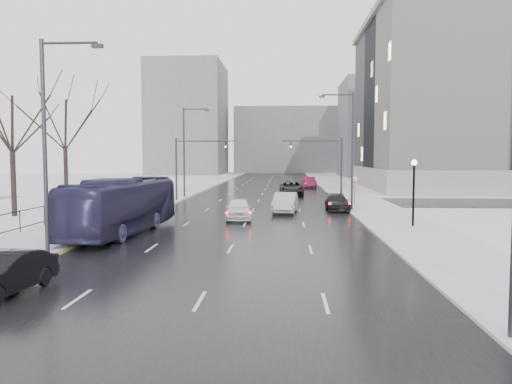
% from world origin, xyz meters
% --- Properties ---
extents(road, '(16.00, 150.00, 0.04)m').
position_xyz_m(road, '(0.00, 60.00, 0.02)').
color(road, black).
rests_on(road, ground).
extents(cross_road, '(130.00, 10.00, 0.04)m').
position_xyz_m(cross_road, '(0.00, 48.00, 0.02)').
color(cross_road, black).
rests_on(cross_road, ground).
extents(sidewalk_left, '(5.00, 150.00, 0.16)m').
position_xyz_m(sidewalk_left, '(-10.50, 60.00, 0.08)').
color(sidewalk_left, silver).
rests_on(sidewalk_left, ground).
extents(sidewalk_right, '(5.00, 150.00, 0.16)m').
position_xyz_m(sidewalk_right, '(10.50, 60.00, 0.08)').
color(sidewalk_right, silver).
rests_on(sidewalk_right, ground).
extents(park_strip, '(14.00, 150.00, 0.12)m').
position_xyz_m(park_strip, '(-20.00, 60.00, 0.06)').
color(park_strip, white).
rests_on(park_strip, ground).
extents(tree_park_d, '(8.75, 8.75, 12.50)m').
position_xyz_m(tree_park_d, '(-17.80, 34.00, 0.00)').
color(tree_park_d, black).
rests_on(tree_park_d, ground).
extents(tree_park_e, '(9.45, 9.45, 13.50)m').
position_xyz_m(tree_park_e, '(-18.20, 44.00, 0.00)').
color(tree_park_e, black).
rests_on(tree_park_e, ground).
extents(iron_fence, '(0.06, 70.00, 1.30)m').
position_xyz_m(iron_fence, '(-13.00, 30.00, 0.91)').
color(iron_fence, black).
rests_on(iron_fence, sidewalk_left).
extents(streetlight_r_near, '(2.95, 0.25, 10.00)m').
position_xyz_m(streetlight_r_near, '(8.17, 10.00, 5.62)').
color(streetlight_r_near, '#2D2D33').
rests_on(streetlight_r_near, ground).
extents(streetlight_r_mid, '(2.95, 0.25, 10.00)m').
position_xyz_m(streetlight_r_mid, '(8.17, 40.00, 5.62)').
color(streetlight_r_mid, '#2D2D33').
rests_on(streetlight_r_mid, ground).
extents(streetlight_l_near, '(2.95, 0.25, 10.00)m').
position_xyz_m(streetlight_l_near, '(-8.17, 20.00, 5.62)').
color(streetlight_l_near, '#2D2D33').
rests_on(streetlight_l_near, ground).
extents(streetlight_l_far, '(2.95, 0.25, 10.00)m').
position_xyz_m(streetlight_l_far, '(-8.17, 52.00, 5.62)').
color(streetlight_l_far, '#2D2D33').
rests_on(streetlight_l_far, ground).
extents(lamppost_r_mid, '(0.36, 0.36, 4.28)m').
position_xyz_m(lamppost_r_mid, '(11.00, 30.00, 2.94)').
color(lamppost_r_mid, black).
rests_on(lamppost_r_mid, sidewalk_right).
extents(mast_signal_right, '(6.10, 0.33, 6.50)m').
position_xyz_m(mast_signal_right, '(7.33, 48.00, 4.11)').
color(mast_signal_right, '#2D2D33').
rests_on(mast_signal_right, ground).
extents(mast_signal_left, '(6.10, 0.33, 6.50)m').
position_xyz_m(mast_signal_left, '(-7.33, 48.00, 4.11)').
color(mast_signal_left, '#2D2D33').
rests_on(mast_signal_left, ground).
extents(no_uturn_sign, '(0.60, 0.06, 2.70)m').
position_xyz_m(no_uturn_sign, '(9.20, 44.00, 2.30)').
color(no_uturn_sign, '#2D2D33').
rests_on(no_uturn_sign, sidewalk_right).
extents(civic_building, '(41.00, 31.00, 24.80)m').
position_xyz_m(civic_building, '(35.00, 72.00, 11.21)').
color(civic_building, gray).
rests_on(civic_building, ground).
extents(bldg_far_right, '(24.00, 20.00, 22.00)m').
position_xyz_m(bldg_far_right, '(28.00, 115.00, 11.00)').
color(bldg_far_right, slate).
rests_on(bldg_far_right, ground).
extents(bldg_far_left, '(18.00, 22.00, 28.00)m').
position_xyz_m(bldg_far_left, '(-22.00, 125.00, 14.00)').
color(bldg_far_left, slate).
rests_on(bldg_far_left, ground).
extents(bldg_far_center, '(30.00, 18.00, 18.00)m').
position_xyz_m(bldg_far_center, '(4.00, 140.00, 9.00)').
color(bldg_far_center, slate).
rests_on(bldg_far_center, ground).
extents(sedan_left_near, '(1.97, 4.48, 1.43)m').
position_xyz_m(sedan_left_near, '(-6.67, 13.31, 0.75)').
color(sedan_left_near, black).
rests_on(sedan_left_near, road).
extents(bus, '(3.76, 12.12, 3.32)m').
position_xyz_m(bus, '(-7.00, 26.58, 1.70)').
color(bus, '#282548').
rests_on(bus, road).
extents(sedan_center_near, '(2.26, 4.75, 1.57)m').
position_xyz_m(sedan_center_near, '(-0.65, 33.47, 0.82)').
color(sedan_center_near, white).
rests_on(sedan_center_near, road).
extents(sedan_right_near, '(2.21, 5.15, 1.65)m').
position_xyz_m(sedan_right_near, '(2.76, 38.14, 0.86)').
color(sedan_right_near, '#B4B6B8').
rests_on(sedan_right_near, road).
extents(sedan_right_cross, '(2.87, 5.98, 1.64)m').
position_xyz_m(sedan_right_cross, '(3.50, 56.39, 0.86)').
color(sedan_right_cross, black).
rests_on(sedan_right_cross, road).
extents(sedan_right_far, '(1.90, 4.63, 1.34)m').
position_xyz_m(sedan_right_far, '(7.20, 40.19, 0.71)').
color(sedan_right_far, black).
rests_on(sedan_right_far, road).
extents(sedan_right_distant, '(2.21, 5.04, 1.61)m').
position_xyz_m(sedan_right_distant, '(6.22, 70.27, 0.84)').
color(sedan_right_distant, maroon).
rests_on(sedan_right_distant, road).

